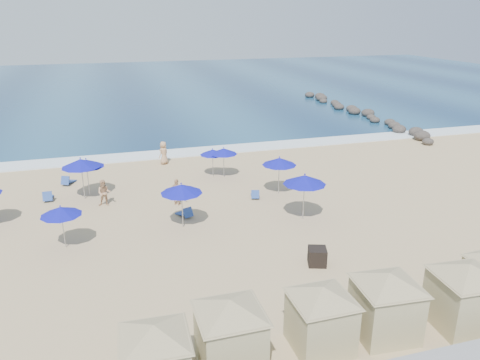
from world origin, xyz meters
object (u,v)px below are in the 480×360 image
at_px(umbrella_7, 279,161).
at_px(umbrella_9, 305,180).
at_px(beachgoer_3, 164,153).
at_px(cabana_0, 155,350).
at_px(cabana_4, 466,287).
at_px(cabana_3, 387,296).
at_px(beachgoer_1, 104,193).
at_px(umbrella_3, 81,163).
at_px(trash_bin, 317,256).
at_px(beachgoer_2, 177,192).
at_px(umbrella_6, 213,152).
at_px(umbrella_2, 61,211).
at_px(cabana_2, 321,309).
at_px(cabana_1, 230,324).
at_px(umbrella_8, 224,151).
at_px(umbrella_4, 86,163).
at_px(rock_jetty, 359,112).
at_px(umbrella_5, 181,189).

height_order(umbrella_7, umbrella_9, umbrella_9).
height_order(umbrella_7, beachgoer_3, umbrella_7).
bearing_deg(cabana_0, cabana_4, 0.32).
bearing_deg(cabana_3, beachgoer_1, 121.50).
relative_size(umbrella_3, beachgoer_1, 1.66).
relative_size(trash_bin, beachgoer_2, 0.50).
height_order(umbrella_3, umbrella_6, umbrella_3).
bearing_deg(cabana_4, umbrella_2, 143.54).
distance_m(cabana_2, umbrella_9, 10.77).
xyz_separation_m(cabana_0, umbrella_9, (9.43, 10.50, 0.84)).
height_order(cabana_2, cabana_3, cabana_3).
bearing_deg(umbrella_7, cabana_1, -116.66).
distance_m(umbrella_3, beachgoer_3, 8.28).
height_order(cabana_4, umbrella_3, cabana_4).
distance_m(cabana_4, umbrella_3, 21.89).
distance_m(umbrella_2, umbrella_8, 13.02).
height_order(cabana_2, umbrella_6, cabana_2).
height_order(umbrella_4, umbrella_9, umbrella_9).
bearing_deg(umbrella_9, beachgoer_1, 153.99).
bearing_deg(rock_jetty, umbrella_9, -125.84).
height_order(cabana_0, cabana_1, cabana_1).
xyz_separation_m(trash_bin, umbrella_9, (1.44, 4.87, 1.94)).
bearing_deg(cabana_4, beachgoer_1, 128.37).
bearing_deg(cabana_0, umbrella_6, 71.80).
height_order(umbrella_5, umbrella_9, umbrella_9).
distance_m(cabana_2, beachgoer_1, 16.72).
xyz_separation_m(umbrella_3, beachgoer_2, (5.41, -2.62, -1.52)).
height_order(trash_bin, umbrella_3, umbrella_3).
height_order(cabana_1, cabana_4, cabana_4).
height_order(cabana_3, umbrella_6, cabana_3).
bearing_deg(umbrella_6, cabana_0, -108.20).
bearing_deg(cabana_2, umbrella_9, 69.27).
bearing_deg(cabana_2, cabana_0, -175.43).
bearing_deg(umbrella_6, umbrella_4, -169.93).
relative_size(umbrella_2, umbrella_3, 0.84).
bearing_deg(umbrella_6, umbrella_7, -54.41).
bearing_deg(cabana_4, umbrella_6, 104.31).
xyz_separation_m(cabana_4, beachgoer_1, (-12.37, 15.63, -0.80)).
distance_m(umbrella_2, umbrella_6, 12.73).
distance_m(umbrella_6, umbrella_8, 0.81).
bearing_deg(umbrella_6, umbrella_5, -114.42).
bearing_deg(umbrella_6, cabana_2, -92.02).
height_order(umbrella_4, umbrella_7, umbrella_4).
relative_size(trash_bin, umbrella_9, 0.30).
bearing_deg(cabana_0, cabana_3, 3.02).
xyz_separation_m(umbrella_2, umbrella_3, (0.81, 6.53, 0.38)).
xyz_separation_m(cabana_0, umbrella_3, (-2.41, 17.22, 0.82)).
height_order(cabana_3, umbrella_9, cabana_3).
bearing_deg(umbrella_7, umbrella_5, -154.49).
xyz_separation_m(trash_bin, umbrella_8, (-1.00, 13.13, 1.48)).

